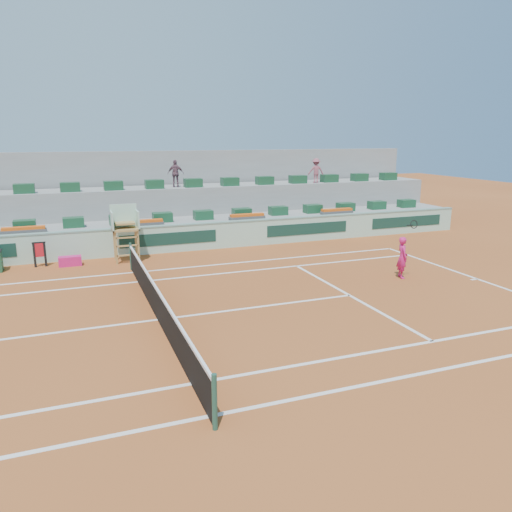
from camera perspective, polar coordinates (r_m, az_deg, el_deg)
name	(u,v)px	position (r m, az deg, el deg)	size (l,w,h in m)	color
ground	(158,320)	(14.88, -11.14, -7.17)	(90.00, 90.00, 0.00)	#94451C
seating_tier_lower	(118,234)	(24.99, -15.45, 2.49)	(36.00, 4.00, 1.20)	#969693
seating_tier_upper	(114,214)	(26.44, -15.89, 4.59)	(36.00, 2.40, 2.60)	#969693
stadium_back_wall	(110,193)	(27.91, -16.32, 6.88)	(36.00, 0.40, 4.40)	#969693
player_bag	(70,261)	(21.82, -20.48, -0.55)	(0.89, 0.40, 0.40)	#D51B6D
spectator_mid	(176,173)	(26.38, -9.17, 9.29)	(0.82, 0.34, 1.40)	#6F4A58
spectator_right	(316,171)	(28.67, 6.86, 9.67)	(0.88, 0.51, 1.36)	#994C5A
court_lines	(158,320)	(14.87, -11.14, -7.15)	(23.89, 11.09, 0.01)	white
tennis_net	(157,303)	(14.70, -11.24, -5.25)	(0.10, 11.97, 1.10)	black
advertising_hoarding	(124,242)	(22.83, -14.84, 1.59)	(36.00, 0.34, 1.26)	#A9D4BC
umpire_chair	(125,225)	(21.68, -14.76, 3.42)	(1.10, 0.90, 2.40)	olive
seat_row_lower	(119,220)	(23.96, -15.36, 4.03)	(32.90, 0.60, 0.44)	#174729
seat_row_upper	(113,186)	(25.67, -15.99, 7.75)	(32.90, 0.60, 0.44)	#174729
flower_planters	(86,226)	(23.10, -18.84, 3.22)	(26.80, 0.36, 0.28)	#4C4C4C
towel_rack	(40,252)	(22.02, -23.50, 0.39)	(0.51, 0.09, 1.03)	black
tennis_player	(402,257)	(19.39, 16.39, -0.12)	(0.51, 0.89, 2.28)	#D51B6D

